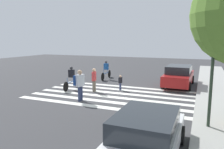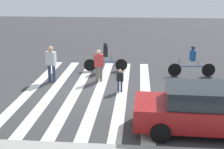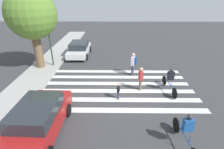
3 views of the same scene
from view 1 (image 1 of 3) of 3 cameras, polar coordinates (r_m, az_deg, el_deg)
The scene contains 11 objects.
ground_plane at distance 14.08m, azimuth 0.02°, elevation -5.32°, with size 60.00×60.00×0.00m, color #38383A.
sidewalk_curb at distance 13.09m, azimuth 26.40°, elevation -7.08°, with size 36.00×2.50×0.14m.
crosswalk_stripes at distance 14.08m, azimuth 0.02°, elevation -5.30°, with size 5.71×10.00×0.01m.
traffic_light at distance 8.97m, azimuth 24.20°, elevation 6.13°, with size 0.60×0.50×4.51m.
pedestrian_adult_yellow_jacket at distance 12.64m, azimuth -8.53°, elevation -2.18°, with size 0.54×0.51×1.80m.
pedestrian_child_with_backpack at distance 15.27m, azimuth 2.19°, elevation -1.87°, with size 0.32×0.21×1.06m.
pedestrian_adult_tall_backpack at distance 14.78m, azimuth -4.71°, elevation -1.06°, with size 0.48×0.29×1.60m.
cyclist_near_curb at distance 15.84m, azimuth -10.52°, elevation -0.65°, with size 2.41×0.42×1.62m.
cyclist_mid_street at distance 19.51m, azimuth -1.54°, elevation 1.33°, with size 2.46×0.42×1.64m.
car_parked_far_curb at distance 17.29m, azimuth 17.03°, elevation -0.32°, with size 4.54×2.11×1.57m.
car_parked_silver_sedan at distance 6.72m, azimuth 8.82°, elevation -15.52°, with size 4.31×1.99×1.40m.
Camera 1 is at (12.59, 5.23, 3.50)m, focal length 35.00 mm.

